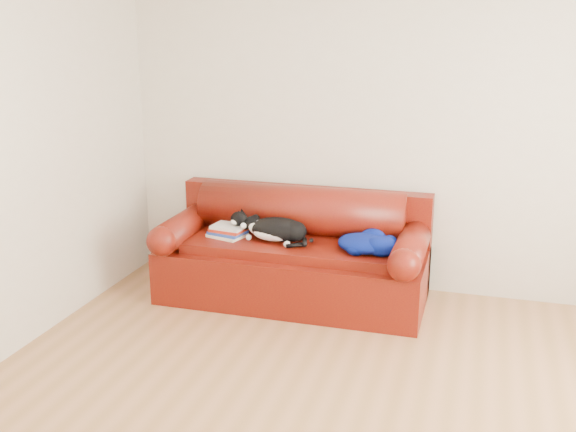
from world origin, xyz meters
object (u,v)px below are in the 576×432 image
(sofa_base, at_px, (293,271))
(book_stack, at_px, (228,231))
(blanket, at_px, (366,242))
(cat, at_px, (277,230))

(sofa_base, distance_m, book_stack, 0.62)
(sofa_base, height_order, blanket, blanket)
(cat, relative_size, blanket, 1.32)
(blanket, bearing_deg, sofa_base, 171.62)
(book_stack, relative_size, blanket, 0.67)
(sofa_base, xyz_separation_m, blanket, (0.60, -0.09, 0.33))
(sofa_base, distance_m, cat, 0.38)
(sofa_base, height_order, cat, cat)
(book_stack, distance_m, blanket, 1.13)
(cat, bearing_deg, sofa_base, 34.49)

